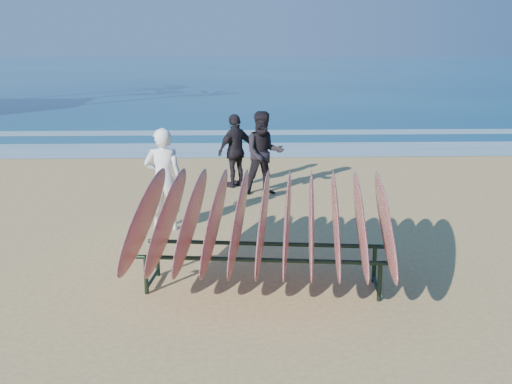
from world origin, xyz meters
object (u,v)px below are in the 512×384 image
(person_white, at_px, (163,179))
(person_dark_b, at_px, (236,151))
(surfboard_rack, at_px, (263,219))
(person_dark_a, at_px, (264,153))

(person_white, distance_m, person_dark_b, 3.43)
(person_white, relative_size, person_dark_b, 1.09)
(surfboard_rack, xyz_separation_m, person_white, (-1.57, 2.72, -0.06))
(person_dark_b, bearing_deg, person_dark_a, 88.72)
(person_dark_a, bearing_deg, person_white, -134.58)
(surfboard_rack, bearing_deg, person_dark_b, 99.62)
(person_dark_b, bearing_deg, person_white, 28.95)
(surfboard_rack, bearing_deg, person_dark_a, 93.65)
(surfboard_rack, height_order, person_white, person_white)
(person_dark_a, bearing_deg, person_dark_b, 120.42)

